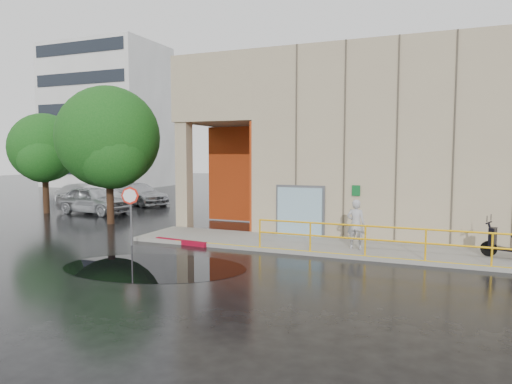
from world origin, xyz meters
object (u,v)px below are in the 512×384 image
(stop_sign, at_px, (130,202))
(car_b, at_px, (89,195))
(red_curb, at_px, (181,242))
(car_c, at_px, (139,194))
(person, at_px, (356,224))
(scooter, at_px, (512,235))
(tree_near, at_px, (109,141))
(tree_far, at_px, (44,150))
(car_a, at_px, (93,200))

(stop_sign, relative_size, car_b, 0.48)
(red_curb, height_order, car_c, car_c)
(person, relative_size, stop_sign, 0.78)
(person, distance_m, car_b, 20.29)
(car_b, relative_size, car_c, 0.94)
(person, xyz_separation_m, scooter, (4.94, 0.25, -0.10))
(red_curb, height_order, tree_near, tree_near)
(scooter, height_order, red_curb, scooter)
(scooter, relative_size, tree_far, 0.31)
(person, distance_m, tree_far, 19.55)
(stop_sign, xyz_separation_m, car_c, (-8.33, 11.90, -0.95))
(car_a, bearing_deg, person, -101.26)
(car_a, xyz_separation_m, tree_far, (-2.67, -1.00, 2.92))
(scooter, height_order, car_a, car_a)
(stop_sign, height_order, car_b, stop_sign)
(person, xyz_separation_m, car_c, (-16.65, 10.02, -0.30))
(car_c, bearing_deg, car_a, -156.16)
(scooter, bearing_deg, car_b, -176.52)
(stop_sign, distance_m, car_b, 14.15)
(scooter, bearing_deg, car_c, 176.19)
(stop_sign, bearing_deg, tree_near, 139.23)
(car_b, bearing_deg, car_c, -34.41)
(scooter, height_order, tree_near, tree_near)
(person, relative_size, tree_far, 0.30)
(person, relative_size, red_curb, 0.74)
(car_b, bearing_deg, car_a, -127.32)
(stop_sign, xyz_separation_m, red_curb, (1.67, 0.90, -1.60))
(stop_sign, bearing_deg, red_curb, 31.00)
(car_b, xyz_separation_m, tree_far, (-0.10, -3.51, 2.95))
(person, xyz_separation_m, car_a, (-16.27, 5.02, -0.22))
(red_curb, bearing_deg, car_c, 132.28)
(red_curb, relative_size, tree_near, 0.35)
(person, height_order, red_curb, person)
(car_a, distance_m, car_b, 3.60)
(scooter, distance_m, car_c, 23.70)
(car_b, height_order, tree_near, tree_near)
(car_b, bearing_deg, person, -104.75)
(car_a, height_order, car_c, car_a)
(scooter, height_order, tree_far, tree_far)
(red_curb, relative_size, car_b, 0.50)
(stop_sign, xyz_separation_m, tree_near, (-4.24, 4.00, 2.48))
(tree_near, bearing_deg, scooter, -6.08)
(red_curb, bearing_deg, person, 8.39)
(scooter, relative_size, car_b, 0.38)
(person, distance_m, red_curb, 6.79)
(tree_far, bearing_deg, scooter, -8.99)
(car_c, distance_m, tree_near, 9.53)
(stop_sign, relative_size, car_a, 0.48)
(person, height_order, stop_sign, stop_sign)
(scooter, bearing_deg, tree_far, -168.46)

